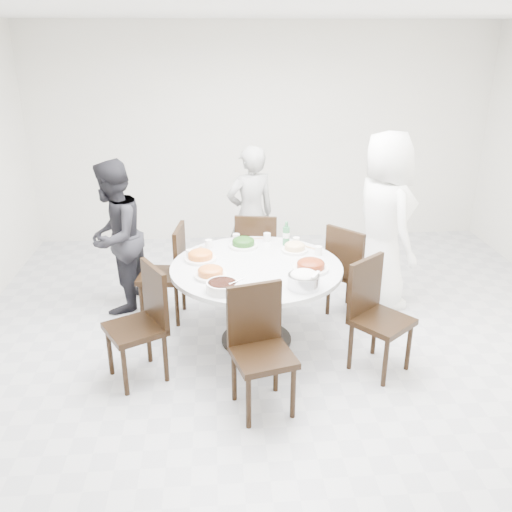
{
  "coord_description": "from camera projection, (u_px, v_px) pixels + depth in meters",
  "views": [
    {
      "loc": [
        -0.62,
        -4.11,
        2.6
      ],
      "look_at": [
        -0.29,
        0.26,
        0.82
      ],
      "focal_mm": 38.0,
      "sensor_mm": 36.0,
      "label": 1
    }
  ],
  "objects": [
    {
      "name": "dish_tofu",
      "position": [
        211.0,
        273.0,
        4.47
      ],
      "size": [
        0.27,
        0.27,
        0.07
      ],
      "primitive_type": "cylinder",
      "color": "white",
      "rests_on": "dining_table"
    },
    {
      "name": "diner_right",
      "position": [
        383.0,
        222.0,
        5.36
      ],
      "size": [
        0.76,
        0.98,
        1.79
      ],
      "primitive_type": "imported",
      "rotation": [
        0.0,
        0.0,
        1.81
      ],
      "color": "white",
      "rests_on": "floor"
    },
    {
      "name": "chair_s",
      "position": [
        263.0,
        354.0,
        3.91
      ],
      "size": [
        0.52,
        0.52,
        0.95
      ],
      "primitive_type": "cube",
      "rotation": [
        0.0,
        0.0,
        6.55
      ],
      "color": "black",
      "rests_on": "floor"
    },
    {
      "name": "rice_bowl",
      "position": [
        304.0,
        281.0,
        4.28
      ],
      "size": [
        0.26,
        0.26,
        0.11
      ],
      "primitive_type": "cylinder",
      "color": "silver",
      "rests_on": "dining_table"
    },
    {
      "name": "chair_se",
      "position": [
        382.0,
        319.0,
        4.39
      ],
      "size": [
        0.59,
        0.59,
        0.95
      ],
      "primitive_type": "cube",
      "rotation": [
        0.0,
        0.0,
        6.97
      ],
      "color": "black",
      "rests_on": "floor"
    },
    {
      "name": "dish_redbrown",
      "position": [
        311.0,
        266.0,
        4.61
      ],
      "size": [
        0.3,
        0.3,
        0.08
      ],
      "primitive_type": "cylinder",
      "color": "white",
      "rests_on": "dining_table"
    },
    {
      "name": "tea_cups",
      "position": [
        253.0,
        236.0,
        5.29
      ],
      "size": [
        0.07,
        0.07,
        0.08
      ],
      "primitive_type": "cylinder",
      "color": "white",
      "rests_on": "dining_table"
    },
    {
      "name": "chopsticks",
      "position": [
        248.0,
        240.0,
        5.29
      ],
      "size": [
        0.24,
        0.04,
        0.01
      ],
      "primitive_type": null,
      "color": "tan",
      "rests_on": "dining_table"
    },
    {
      "name": "beverage_bottle",
      "position": [
        286.0,
        233.0,
        5.14
      ],
      "size": [
        0.07,
        0.07,
        0.23
      ],
      "primitive_type": "cylinder",
      "color": "#2B6C3F",
      "rests_on": "dining_table"
    },
    {
      "name": "wall_front",
      "position": [
        447.0,
        497.0,
        1.52
      ],
      "size": [
        6.0,
        0.01,
        2.8
      ],
      "primitive_type": "cube",
      "color": "white",
      "rests_on": "ground"
    },
    {
      "name": "chair_sw",
      "position": [
        135.0,
        326.0,
        4.28
      ],
      "size": [
        0.57,
        0.57,
        0.95
      ],
      "primitive_type": "cube",
      "rotation": [
        0.0,
        0.0,
        5.22
      ],
      "color": "black",
      "rests_on": "floor"
    },
    {
      "name": "wall_back",
      "position": [
        262.0,
        135.0,
        7.06
      ],
      "size": [
        6.0,
        0.01,
        2.8
      ],
      "primitive_type": "cube",
      "color": "white",
      "rests_on": "ground"
    },
    {
      "name": "dish_pale",
      "position": [
        295.0,
        248.0,
        5.01
      ],
      "size": [
        0.24,
        0.24,
        0.06
      ],
      "primitive_type": "cylinder",
      "color": "white",
      "rests_on": "dining_table"
    },
    {
      "name": "dish_greens",
      "position": [
        243.0,
        244.0,
        5.11
      ],
      "size": [
        0.27,
        0.27,
        0.07
      ],
      "primitive_type": "cylinder",
      "color": "white",
      "rests_on": "dining_table"
    },
    {
      "name": "ceiling",
      "position": [
        301.0,
        6.0,
        3.76
      ],
      "size": [
        6.0,
        6.0,
        0.01
      ],
      "primitive_type": "cube",
      "color": "white",
      "rests_on": "ground"
    },
    {
      "name": "chair_n",
      "position": [
        258.0,
        254.0,
        5.7
      ],
      "size": [
        0.49,
        0.49,
        0.95
      ],
      "primitive_type": "cube",
      "rotation": [
        0.0,
        0.0,
        2.96
      ],
      "color": "black",
      "rests_on": "floor"
    },
    {
      "name": "diner_middle",
      "position": [
        251.0,
        215.0,
        5.98
      ],
      "size": [
        0.65,
        0.53,
        1.54
      ],
      "primitive_type": "imported",
      "rotation": [
        0.0,
        0.0,
        3.48
      ],
      "color": "black",
      "rests_on": "floor"
    },
    {
      "name": "dining_table",
      "position": [
        256.0,
        304.0,
        4.85
      ],
      "size": [
        1.5,
        1.5,
        0.75
      ],
      "primitive_type": "cylinder",
      "color": "silver",
      "rests_on": "floor"
    },
    {
      "name": "chair_nw",
      "position": [
        161.0,
        273.0,
        5.23
      ],
      "size": [
        0.47,
        0.47,
        0.95
      ],
      "primitive_type": "cube",
      "rotation": [
        0.0,
        0.0,
        4.58
      ],
      "color": "black",
      "rests_on": "floor"
    },
    {
      "name": "soup_bowl",
      "position": [
        222.0,
        287.0,
        4.22
      ],
      "size": [
        0.25,
        0.25,
        0.08
      ],
      "primitive_type": "cylinder",
      "color": "white",
      "rests_on": "dining_table"
    },
    {
      "name": "floor",
      "position": [
        291.0,
        351.0,
        4.82
      ],
      "size": [
        6.0,
        6.0,
        0.01
      ],
      "primitive_type": "cube",
      "color": "silver",
      "rests_on": "ground"
    },
    {
      "name": "chair_ne",
      "position": [
        354.0,
        271.0,
        5.29
      ],
      "size": [
        0.59,
        0.59,
        0.95
      ],
      "primitive_type": "cube",
      "rotation": [
        0.0,
        0.0,
        2.3
      ],
      "color": "black",
      "rests_on": "floor"
    },
    {
      "name": "diner_left",
      "position": [
        115.0,
        237.0,
        5.33
      ],
      "size": [
        0.73,
        0.86,
        1.53
      ],
      "primitive_type": "imported",
      "rotation": [
        0.0,
        0.0,
        4.48
      ],
      "color": "black",
      "rests_on": "floor"
    },
    {
      "name": "dish_orange",
      "position": [
        200.0,
        256.0,
        4.81
      ],
      "size": [
        0.28,
        0.28,
        0.08
      ],
      "primitive_type": "cylinder",
      "color": "white",
      "rests_on": "dining_table"
    }
  ]
}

